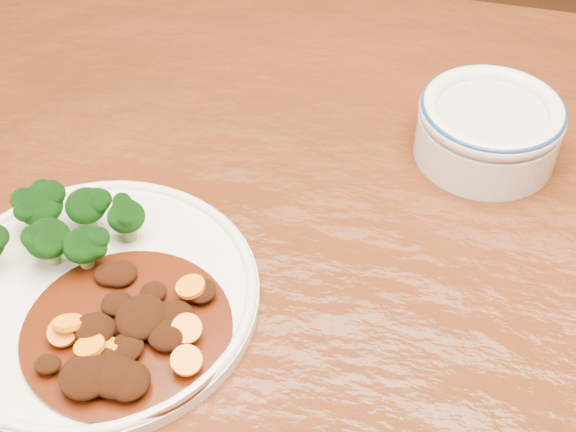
# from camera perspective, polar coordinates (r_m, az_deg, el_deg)

# --- Properties ---
(dining_table) EXTENTS (1.55, 0.98, 0.75)m
(dining_table) POSITION_cam_1_polar(r_m,az_deg,el_deg) (0.75, 7.05, -7.41)
(dining_table) COLOR #54200E
(dining_table) RESTS_ON ground
(dinner_plate) EXTENTS (0.26, 0.26, 0.02)m
(dinner_plate) POSITION_cam_1_polar(r_m,az_deg,el_deg) (0.66, -13.48, -5.47)
(dinner_plate) COLOR white
(dinner_plate) RESTS_ON dining_table
(broccoli_florets) EXTENTS (0.14, 0.09, 0.04)m
(broccoli_florets) POSITION_cam_1_polar(r_m,az_deg,el_deg) (0.68, -16.12, -0.64)
(broccoli_florets) COLOR #83A555
(broccoli_florets) RESTS_ON dinner_plate
(mince_stew) EXTENTS (0.16, 0.16, 0.03)m
(mince_stew) POSITION_cam_1_polar(r_m,az_deg,el_deg) (0.62, -11.54, -8.27)
(mince_stew) COLOR #461907
(mince_stew) RESTS_ON dinner_plate
(dip_bowl) EXTENTS (0.14, 0.14, 0.06)m
(dip_bowl) POSITION_cam_1_polar(r_m,az_deg,el_deg) (0.78, 14.09, 6.19)
(dip_bowl) COLOR silver
(dip_bowl) RESTS_ON dining_table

